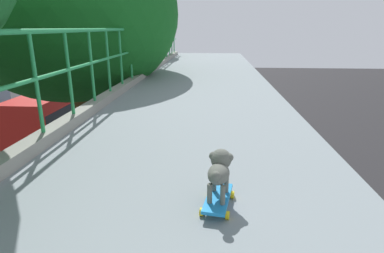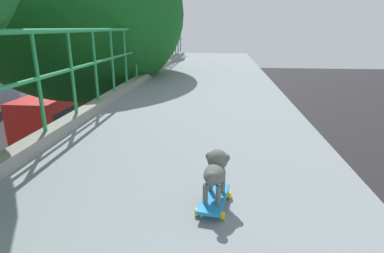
# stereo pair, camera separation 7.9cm
# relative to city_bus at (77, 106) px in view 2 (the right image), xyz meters

# --- Properties ---
(city_bus) EXTENTS (2.59, 11.60, 3.36)m
(city_bus) POSITION_rel_city_bus_xyz_m (0.00, 0.00, 0.00)
(city_bus) COLOR #B11D17
(city_bus) RESTS_ON ground
(roadside_tree_far) EXTENTS (5.84, 5.84, 9.76)m
(roadside_tree_far) POSITION_rel_city_bus_xyz_m (5.87, -11.54, 5.48)
(roadside_tree_far) COLOR brown
(roadside_tree_far) RESTS_ON ground
(roadside_tree_farthest) EXTENTS (4.06, 4.06, 9.58)m
(roadside_tree_farthest) POSITION_rel_city_bus_xyz_m (5.67, -5.46, 6.01)
(roadside_tree_farthest) COLOR #52321F
(roadside_tree_farthest) RESTS_ON ground
(toy_skateboard) EXTENTS (0.26, 0.46, 0.08)m
(toy_skateboard) POSITION_rel_city_bus_xyz_m (9.82, -18.21, 3.97)
(toy_skateboard) COLOR #1E88D5
(toy_skateboard) RESTS_ON overpass_deck
(small_dog) EXTENTS (0.20, 0.37, 0.33)m
(small_dog) POSITION_rel_city_bus_xyz_m (9.83, -18.18, 4.20)
(small_dog) COLOR #5F6259
(small_dog) RESTS_ON toy_skateboard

